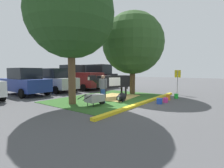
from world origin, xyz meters
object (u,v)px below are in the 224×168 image
at_px(shade_tree_right, 133,43).
at_px(person_handler, 103,88).
at_px(pickup_truck_maroon, 78,78).
at_px(cow_holstein, 112,82).
at_px(bucket_pink, 165,100).
at_px(shade_tree_left, 71,14).
at_px(bucket_blue, 159,101).
at_px(bucket_green, 176,96).
at_px(sedan_silver, 55,80).
at_px(calf_lying, 122,97).
at_px(sedan_blue, 25,82).
at_px(parking_sign, 178,77).
at_px(wheelbarrow, 95,98).
at_px(suv_black, 96,76).
at_px(bucket_orange, 168,97).

xyz_separation_m(shade_tree_right, person_handler, (-4.27, -0.57, -3.09)).
bearing_deg(person_handler, pickup_truck_maroon, 58.55).
relative_size(cow_holstein, bucket_pink, 10.12).
relative_size(shade_tree_left, bucket_blue, 21.62).
relative_size(person_handler, bucket_pink, 5.23).
xyz_separation_m(bucket_green, sedan_silver, (-2.60, 9.55, 0.82)).
distance_m(calf_lying, sedan_blue, 7.59).
xyz_separation_m(parking_sign, bucket_pink, (-3.74, -0.39, -1.18)).
bearing_deg(parking_sign, shade_tree_left, 154.25).
bearing_deg(pickup_truck_maroon, wheelbarrow, -125.55).
bearing_deg(sedan_blue, suv_black, 0.61).
height_order(bucket_blue, bucket_green, bucket_green).
bearing_deg(parking_sign, bucket_blue, -176.50).
height_order(pickup_truck_maroon, suv_black, suv_black).
height_order(shade_tree_right, bucket_blue, shade_tree_right).
bearing_deg(calf_lying, shade_tree_left, 146.06).
bearing_deg(suv_black, bucket_blue, -119.15).
xyz_separation_m(bucket_pink, sedan_silver, (-0.80, 9.46, 0.84)).
relative_size(shade_tree_right, bucket_orange, 19.24).
relative_size(parking_sign, bucket_pink, 6.24).
xyz_separation_m(bucket_pink, bucket_orange, (0.90, 0.14, 0.03)).
relative_size(shade_tree_right, bucket_green, 20.37).
height_order(shade_tree_right, parking_sign, shade_tree_right).
relative_size(person_handler, parking_sign, 0.84).
relative_size(cow_holstein, bucket_green, 9.78).
bearing_deg(sedan_silver, bucket_green, -74.80).
relative_size(cow_holstein, wheelbarrow, 1.87).
bearing_deg(person_handler, parking_sign, -21.49).
bearing_deg(bucket_green, bucket_orange, 165.30).
relative_size(parking_sign, bucket_green, 6.03).
height_order(wheelbarrow, pickup_truck_maroon, pickup_truck_maroon).
relative_size(person_handler, bucket_orange, 4.77).
distance_m(shade_tree_left, shade_tree_right, 5.60).
relative_size(bucket_blue, bucket_orange, 0.99).
xyz_separation_m(sedan_blue, pickup_truck_maroon, (5.25, 0.07, 0.13)).
distance_m(cow_holstein, sedan_silver, 5.88).
distance_m(parking_sign, pickup_truck_maroon, 9.34).
bearing_deg(bucket_green, bucket_blue, 174.90).
bearing_deg(shade_tree_right, bucket_blue, -129.25).
height_order(bucket_green, suv_black, suv_black).
xyz_separation_m(cow_holstein, wheelbarrow, (-2.83, -1.01, -0.68)).
xyz_separation_m(cow_holstein, calf_lying, (-0.85, -1.34, -0.83)).
relative_size(shade_tree_right, bucket_pink, 21.09).
bearing_deg(cow_holstein, calf_lying, -122.32).
bearing_deg(sedan_blue, calf_lying, -72.52).
bearing_deg(bucket_orange, cow_holstein, 108.48).
bearing_deg(bucket_blue, sedan_blue, 106.43).
height_order(wheelbarrow, bucket_green, wheelbarrow).
xyz_separation_m(parking_sign, pickup_truck_maroon, (-1.86, 9.15, -0.20)).
height_order(shade_tree_left, parking_sign, shade_tree_left).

